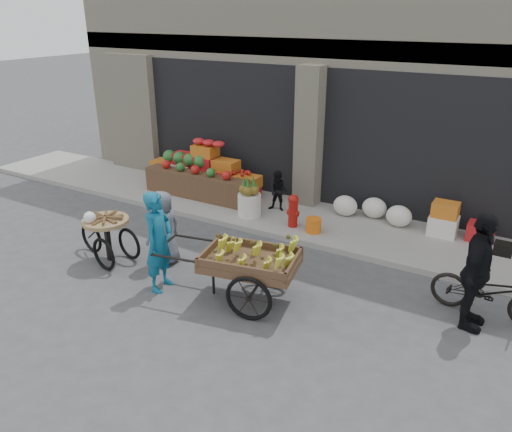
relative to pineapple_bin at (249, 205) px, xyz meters
The scene contains 15 objects.
ground 3.70m from the pineapple_bin, 78.23° to the right, with size 80.00×80.00×0.00m, color #424244.
sidewalk 0.95m from the pineapple_bin, 33.69° to the left, with size 18.00×2.20×0.12m, color gray.
building 5.41m from the pineapple_bin, 80.40° to the left, with size 14.00×6.45×7.00m.
fruit_display 1.92m from the pineapple_bin, 155.76° to the left, with size 3.10×1.12×1.24m.
pineapple_bin is the anchor object (origin of this frame).
fire_hydrant 1.11m from the pineapple_bin, ahead, with size 0.22×0.22×0.71m.
orange_bucket 1.61m from the pineapple_bin, ahead, with size 0.32×0.32×0.30m, color orange.
right_bay_goods 3.54m from the pineapple_bin, 18.10° to the left, with size 3.35×0.60×0.70m.
seated_person 0.75m from the pineapple_bin, 56.31° to the left, with size 0.45×0.35×0.93m, color black.
banana_cart 3.33m from the pineapple_bin, 59.61° to the right, with size 2.65×1.46×1.05m.
vendor_woman 3.29m from the pineapple_bin, 86.10° to the right, with size 0.63×0.41×1.72m, color #115D82.
tricycle_cart 3.24m from the pineapple_bin, 113.57° to the right, with size 1.46×0.96×0.95m.
vendor_grey 2.56m from the pineapple_bin, 96.90° to the right, with size 0.69×0.45×1.40m, color slate.
bicycle 5.28m from the pineapple_bin, 15.51° to the right, with size 0.60×1.72×0.90m, color black.
cyclist 5.24m from the pineapple_bin, 20.35° to the right, with size 1.06×0.44×1.81m, color black.
Camera 1 is at (4.57, -5.21, 4.38)m, focal length 35.00 mm.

